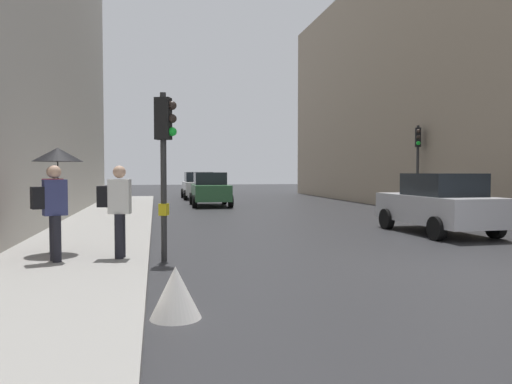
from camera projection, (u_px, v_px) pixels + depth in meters
name	position (u px, v px, depth m)	size (l,w,h in m)	color
ground_plane	(474.00, 270.00, 9.16)	(120.00, 120.00, 0.00)	#28282B
sidewalk_kerb	(95.00, 235.00, 13.58)	(2.96, 40.00, 0.16)	gray
building_facade_right	(496.00, 82.00, 26.19)	(12.00, 33.27, 12.97)	gray
traffic_light_mid_street	(418.00, 153.00, 21.87)	(0.34, 0.45, 3.83)	#2D2D2D
traffic_light_near_right	(165.00, 145.00, 10.02)	(0.45, 0.33, 3.39)	#2D2D2D
car_white_compact	(198.00, 186.00, 32.91)	(2.05, 4.22, 1.76)	silver
car_dark_suv	(202.00, 184.00, 38.11)	(2.15, 4.27, 1.76)	black
car_green_estate	(210.00, 189.00, 26.19)	(2.08, 4.23, 1.76)	#2D6038
car_silver_hatchback	(439.00, 204.00, 14.53)	(2.13, 4.26, 1.76)	#BCBCC1
pedestrian_with_umbrella	(56.00, 170.00, 10.17)	(1.00, 1.00, 2.14)	black
pedestrian_with_grey_backpack	(52.00, 207.00, 9.15)	(0.66, 0.48, 1.77)	black
pedestrian_with_black_backpack	(117.00, 206.00, 9.54)	(0.64, 0.38, 1.77)	black
warning_sign_triangle	(176.00, 292.00, 6.17)	(0.64, 0.64, 0.65)	silver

